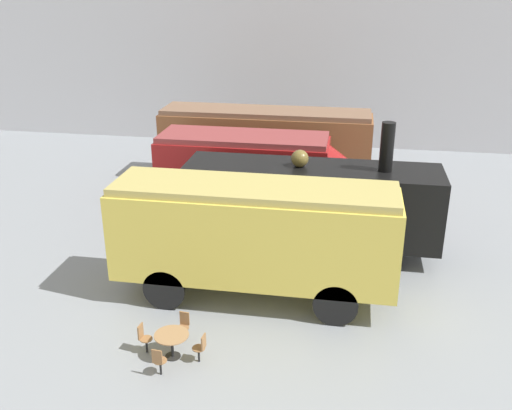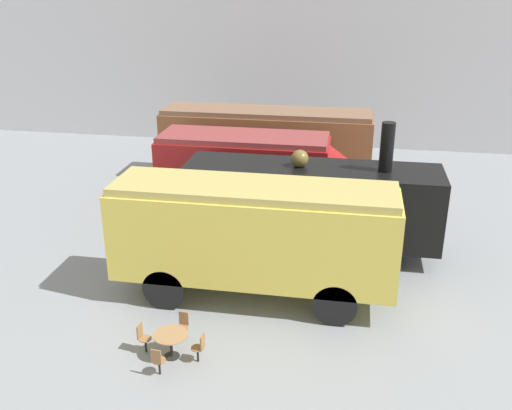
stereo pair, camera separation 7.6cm
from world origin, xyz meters
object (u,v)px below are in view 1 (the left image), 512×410
Objects in this scene: steam_locomotive at (311,201)px; passenger_coach_vintage at (254,232)px; cafe_chair_0 at (144,336)px; cafe_table_near at (172,339)px; visitor_person at (330,254)px; passenger_coach_wooden at (265,138)px; streamlined_locomotive at (258,166)px.

steam_locomotive is 1.06× the size of passenger_coach_vintage.
cafe_table_near is at bearing 0.00° from cafe_chair_0.
passenger_coach_vintage is 5.75× the size of visitor_person.
cafe_chair_0 is (-0.85, 0.09, -0.08)m from cafe_table_near.
visitor_person is (4.86, 5.34, 0.32)m from cafe_chair_0.
passenger_coach_wooden is 8.29m from steam_locomotive.
cafe_table_near is at bearing -126.52° from visitor_person.
cafe_table_near is 6.75m from visitor_person.
steam_locomotive is at bearing 68.55° from passenger_coach_vintage.
streamlined_locomotive is 11.19m from cafe_table_near.
steam_locomotive is at bearing -54.61° from streamlined_locomotive.
passenger_coach_wooden is 3.99m from streamlined_locomotive.
steam_locomotive is at bearing 66.46° from cafe_table_near.
passenger_coach_wooden reaches higher than cafe_table_near.
steam_locomotive reaches higher than streamlined_locomotive.
steam_locomotive reaches higher than passenger_coach_vintage.
cafe_chair_0 is at bearing -97.05° from streamlined_locomotive.
passenger_coach_vintage reaches higher than visitor_person.
streamlined_locomotive is 0.97× the size of steam_locomotive.
streamlined_locomotive is 7.69m from passenger_coach_vintage.
streamlined_locomotive is at bearing 87.35° from cafe_table_near.
cafe_chair_0 is (-4.03, -7.23, -1.51)m from steam_locomotive.
steam_locomotive is (2.96, -7.74, -0.24)m from passenger_coach_wooden.
steam_locomotive is 9.80× the size of cafe_table_near.
streamlined_locomotive is at bearing 125.39° from steam_locomotive.
visitor_person is (2.33, 1.93, -1.54)m from passenger_coach_vintage.
cafe_table_near is at bearing -92.65° from streamlined_locomotive.
streamlined_locomotive is 5.89× the size of visitor_person.
cafe_table_near is at bearing -115.76° from passenger_coach_vintage.
streamlined_locomotive is 6.76m from visitor_person.
cafe_table_near is (-3.19, -7.32, -1.42)m from steam_locomotive.
passenger_coach_vintage is at bearing -111.45° from steam_locomotive.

